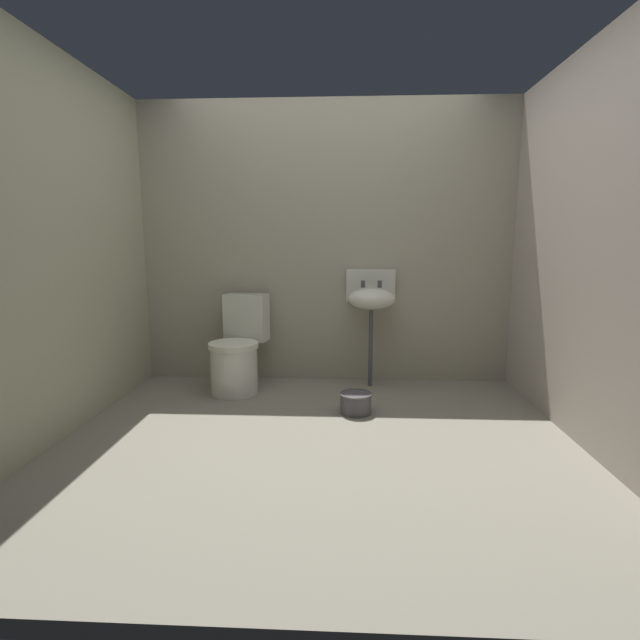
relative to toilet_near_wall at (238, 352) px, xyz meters
The scene contains 7 objects.
ground_plane 1.24m from the toilet_near_wall, 53.10° to the right, with size 3.59×2.99×0.08m, color gray.
wall_back 1.20m from the toilet_near_wall, 29.42° to the left, with size 3.59×0.10×2.40m, color #A39C86.
wall_left 1.54m from the toilet_near_wall, 137.86° to the right, with size 0.10×2.79×2.40m, color #9E9E80.
wall_right 2.65m from the toilet_near_wall, 19.75° to the right, with size 0.10×2.79×2.40m, color #A79A8C.
toilet_near_wall is the anchor object (origin of this frame).
sink 1.20m from the toilet_near_wall, ahead, with size 0.42×0.35×0.99m.
bucket 1.11m from the toilet_near_wall, 27.32° to the right, with size 0.24×0.24×0.15m.
Camera 1 is at (0.15, -2.81, 1.23)m, focal length 26.46 mm.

